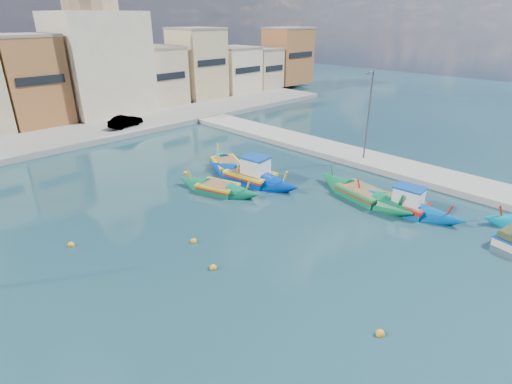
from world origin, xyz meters
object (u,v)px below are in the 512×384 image
luzzu_blue_cabin (251,177)px  luzzu_green (218,189)px  luzzu_cyan_mid (227,166)px  luzzu_turquoise_cabin (400,205)px  church_block (97,48)px  quay_street_lamp (368,115)px  luzzu_blue_south (362,195)px

luzzu_blue_cabin → luzzu_green: bearing=175.5°
luzzu_blue_cabin → luzzu_cyan_mid: size_ratio=1.11×
luzzu_turquoise_cabin → luzzu_cyan_mid: luzzu_turquoise_cabin is taller
church_block → luzzu_turquoise_cabin: church_block is taller
quay_street_lamp → luzzu_cyan_mid: quay_street_lamp is taller
quay_street_lamp → luzzu_green: size_ratio=1.09×
luzzu_green → quay_street_lamp: bearing=-18.0°
luzzu_turquoise_cabin → luzzu_cyan_mid: 14.59m
quay_street_lamp → luzzu_turquoise_cabin: 10.15m
church_block → luzzu_turquoise_cabin: bearing=-88.5°
church_block → luzzu_green: 31.35m
luzzu_blue_south → quay_street_lamp: bearing=30.9°
quay_street_lamp → luzzu_blue_cabin: bearing=158.1°
luzzu_turquoise_cabin → luzzu_cyan_mid: bearing=102.1°
church_block → quay_street_lamp: bearing=-77.7°
quay_street_lamp → luzzu_blue_cabin: (-10.02, 4.03, -3.93)m
quay_street_lamp → luzzu_turquoise_cabin: bearing=-133.4°
luzzu_blue_cabin → luzzu_blue_south: size_ratio=1.03×
luzzu_cyan_mid → luzzu_blue_south: bearing=-75.7°
luzzu_cyan_mid → luzzu_green: (-3.74, -3.20, -0.02)m
luzzu_green → luzzu_blue_south: luzzu_blue_south is taller
quay_street_lamp → luzzu_cyan_mid: (-9.47, 7.49, -4.07)m
luzzu_turquoise_cabin → luzzu_green: 12.99m
luzzu_green → church_block: bearing=79.0°
quay_street_lamp → luzzu_turquoise_cabin: size_ratio=0.91×
church_block → luzzu_blue_cabin: size_ratio=2.00×
luzzu_cyan_mid → luzzu_green: size_ratio=1.16×
luzzu_cyan_mid → luzzu_blue_south: luzzu_blue_south is taller
luzzu_turquoise_cabin → luzzu_blue_cabin: size_ratio=0.93×
quay_street_lamp → luzzu_green: 14.47m
church_block → luzzu_cyan_mid: bearing=-94.4°
luzzu_turquoise_cabin → luzzu_blue_cabin: (-3.61, 10.81, 0.06)m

